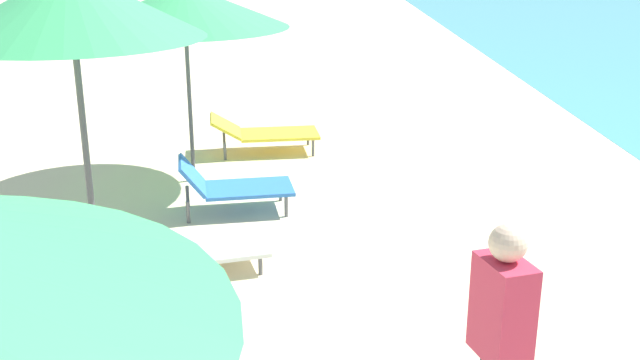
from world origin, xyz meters
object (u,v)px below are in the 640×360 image
object	(u,v)px
lounger_third_shoreside	(184,246)
lounger_farthest_shoreside	(263,132)
umbrella_third	(71,4)
umbrella_farthest	(184,6)
person_walking_mid	(501,329)
lounger_farthest_inland	(232,185)

from	to	relation	value
lounger_third_shoreside	lounger_farthest_shoreside	world-z (taller)	lounger_third_shoreside
lounger_third_shoreside	lounger_farthest_shoreside	bearing A→B (deg)	66.88
umbrella_third	lounger_farthest_shoreside	size ratio (longest dim) A/B	1.83
umbrella_farthest	lounger_farthest_shoreside	size ratio (longest dim) A/B	1.58
umbrella_third	person_walking_mid	xyz separation A→B (m)	(2.68, -1.81, -1.59)
lounger_farthest_inland	person_walking_mid	bearing A→B (deg)	-74.92
lounger_third_shoreside	umbrella_third	bearing A→B (deg)	-132.29
umbrella_third	person_walking_mid	world-z (taller)	umbrella_third
umbrella_third	lounger_third_shoreside	bearing A→B (deg)	61.84
umbrella_farthest	person_walking_mid	world-z (taller)	umbrella_farthest
lounger_third_shoreside	lounger_farthest_inland	distance (m)	1.54
lounger_third_shoreside	person_walking_mid	bearing A→B (deg)	-66.49
lounger_third_shoreside	lounger_farthest_inland	bearing A→B (deg)	63.24
umbrella_farthest	person_walking_mid	xyz separation A→B (m)	(2.39, -5.40, -1.21)
lounger_farthest_inland	person_walking_mid	size ratio (longest dim) A/B	0.84
lounger_farthest_shoreside	person_walking_mid	bearing A→B (deg)	-82.65
umbrella_third	person_walking_mid	distance (m)	3.61
lounger_farthest_inland	lounger_farthest_shoreside	bearing A→B (deg)	75.56
umbrella_third	lounger_farthest_shoreside	xyz separation A→B (m)	(1.13, 4.78, -2.23)
umbrella_farthest	person_walking_mid	distance (m)	6.03
umbrella_third	lounger_third_shoreside	world-z (taller)	umbrella_third
lounger_farthest_shoreside	person_walking_mid	size ratio (longest dim) A/B	0.99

